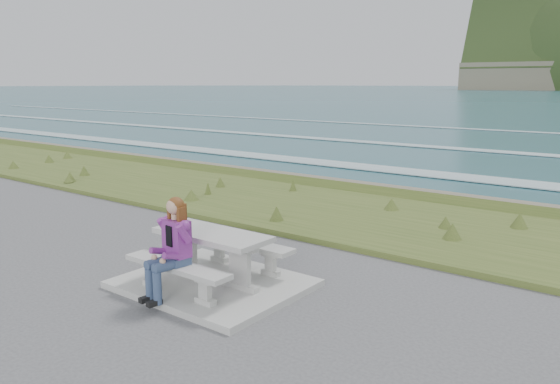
{
  "coord_description": "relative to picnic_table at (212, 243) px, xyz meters",
  "views": [
    {
      "loc": [
        5.48,
        -5.51,
        2.99
      ],
      "look_at": [
        0.34,
        1.2,
        1.3
      ],
      "focal_mm": 35.0,
      "sensor_mm": 36.0,
      "label": 1
    }
  ],
  "objects": [
    {
      "name": "concrete_slab",
      "position": [
        -0.0,
        0.0,
        -0.63
      ],
      "size": [
        2.6,
        2.1,
        0.1
      ],
      "primitive_type": "cube",
      "color": "#ABABA6",
      "rests_on": "ground"
    },
    {
      "name": "picnic_table",
      "position": [
        0.0,
        0.0,
        0.0
      ],
      "size": [
        1.8,
        0.75,
        0.75
      ],
      "color": "#ABABA6",
      "rests_on": "concrete_slab"
    },
    {
      "name": "bench_landward",
      "position": [
        0.0,
        -0.7,
        -0.23
      ],
      "size": [
        1.8,
        0.35,
        0.45
      ],
      "color": "#ABABA6",
      "rests_on": "concrete_slab"
    },
    {
      "name": "bench_seaward",
      "position": [
        0.0,
        0.7,
        -0.23
      ],
      "size": [
        1.8,
        0.35,
        0.45
      ],
      "color": "#ABABA6",
      "rests_on": "concrete_slab"
    },
    {
      "name": "grass_verge",
      "position": [
        -0.0,
        5.0,
        -0.68
      ],
      "size": [
        160.0,
        4.5,
        0.22
      ],
      "primitive_type": "cube",
      "color": "#3A511E",
      "rests_on": "ground"
    },
    {
      "name": "shore_drop",
      "position": [
        -0.0,
        7.9,
        -0.68
      ],
      "size": [
        160.0,
        0.8,
        2.2
      ],
      "primitive_type": "cube",
      "color": "#6F6853",
      "rests_on": "ground"
    },
    {
      "name": "ocean",
      "position": [
        -0.0,
        25.09,
        -2.42
      ],
      "size": [
        1600.0,
        1600.0,
        0.09
      ],
      "color": "#225561",
      "rests_on": "ground"
    },
    {
      "name": "seated_woman",
      "position": [
        -0.02,
        -0.83,
        -0.07
      ],
      "size": [
        0.46,
        0.72,
        1.39
      ],
      "rotation": [
        0.0,
        0.0,
        -0.13
      ],
      "color": "navy",
      "rests_on": "concrete_slab"
    }
  ]
}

